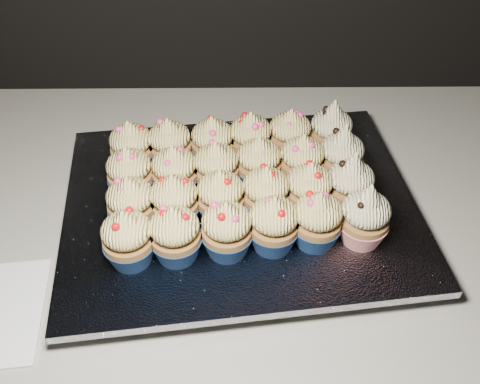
# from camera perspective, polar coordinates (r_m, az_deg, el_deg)

# --- Properties ---
(cabinet) EXTENTS (2.40, 0.60, 0.86)m
(cabinet) POSITION_cam_1_polar(r_m,az_deg,el_deg) (1.18, 8.41, -17.28)
(cabinet) COLOR black
(cabinet) RESTS_ON ground
(worktop) EXTENTS (2.44, 0.64, 0.04)m
(worktop) POSITION_cam_1_polar(r_m,az_deg,el_deg) (0.82, 11.56, -1.60)
(worktop) COLOR beige
(worktop) RESTS_ON cabinet
(baking_tray) EXTENTS (0.48, 0.39, 0.02)m
(baking_tray) POSITION_cam_1_polar(r_m,az_deg,el_deg) (0.75, 0.00, -2.16)
(baking_tray) COLOR black
(baking_tray) RESTS_ON worktop
(foil_lining) EXTENTS (0.52, 0.43, 0.01)m
(foil_lining) POSITION_cam_1_polar(r_m,az_deg,el_deg) (0.74, 0.00, -1.24)
(foil_lining) COLOR silver
(foil_lining) RESTS_ON baking_tray
(cupcake_0) EXTENTS (0.06, 0.06, 0.08)m
(cupcake_0) POSITION_cam_1_polar(r_m,az_deg,el_deg) (0.65, -11.86, -4.90)
(cupcake_0) COLOR navy
(cupcake_0) RESTS_ON foil_lining
(cupcake_1) EXTENTS (0.06, 0.06, 0.08)m
(cupcake_1) POSITION_cam_1_polar(r_m,az_deg,el_deg) (0.65, -6.92, -4.52)
(cupcake_1) COLOR navy
(cupcake_1) RESTS_ON foil_lining
(cupcake_2) EXTENTS (0.06, 0.06, 0.08)m
(cupcake_2) POSITION_cam_1_polar(r_m,az_deg,el_deg) (0.65, -1.41, -4.05)
(cupcake_2) COLOR navy
(cupcake_2) RESTS_ON foil_lining
(cupcake_3) EXTENTS (0.06, 0.06, 0.08)m
(cupcake_3) POSITION_cam_1_polar(r_m,az_deg,el_deg) (0.65, 3.60, -3.45)
(cupcake_3) COLOR navy
(cupcake_3) RESTS_ON foil_lining
(cupcake_4) EXTENTS (0.06, 0.06, 0.08)m
(cupcake_4) POSITION_cam_1_polar(r_m,az_deg,el_deg) (0.66, 8.21, -3.00)
(cupcake_4) COLOR navy
(cupcake_4) RESTS_ON foil_lining
(cupcake_5) EXTENTS (0.06, 0.06, 0.10)m
(cupcake_5) POSITION_cam_1_polar(r_m,az_deg,el_deg) (0.68, 13.17, -2.61)
(cupcake_5) COLOR red
(cupcake_5) RESTS_ON foil_lining
(cupcake_6) EXTENTS (0.06, 0.06, 0.08)m
(cupcake_6) POSITION_cam_1_polar(r_m,az_deg,el_deg) (0.69, -11.50, -1.28)
(cupcake_6) COLOR navy
(cupcake_6) RESTS_ON foil_lining
(cupcake_7) EXTENTS (0.06, 0.06, 0.08)m
(cupcake_7) POSITION_cam_1_polar(r_m,az_deg,el_deg) (0.69, -7.00, -1.07)
(cupcake_7) COLOR navy
(cupcake_7) RESTS_ON foil_lining
(cupcake_8) EXTENTS (0.06, 0.06, 0.08)m
(cupcake_8) POSITION_cam_1_polar(r_m,az_deg,el_deg) (0.69, -2.07, -0.58)
(cupcake_8) COLOR navy
(cupcake_8) RESTS_ON foil_lining
(cupcake_9) EXTENTS (0.06, 0.06, 0.08)m
(cupcake_9) POSITION_cam_1_polar(r_m,az_deg,el_deg) (0.69, 2.76, -0.18)
(cupcake_9) COLOR navy
(cupcake_9) RESTS_ON foil_lining
(cupcake_10) EXTENTS (0.06, 0.06, 0.08)m
(cupcake_10) POSITION_cam_1_polar(r_m,az_deg,el_deg) (0.70, 7.35, 0.22)
(cupcake_10) COLOR navy
(cupcake_10) RESTS_ON foil_lining
(cupcake_11) EXTENTS (0.06, 0.06, 0.10)m
(cupcake_11) POSITION_cam_1_polar(r_m,az_deg,el_deg) (0.72, 11.67, 0.76)
(cupcake_11) COLOR red
(cupcake_11) RESTS_ON foil_lining
(cupcake_12) EXTENTS (0.06, 0.06, 0.08)m
(cupcake_12) POSITION_cam_1_polar(r_m,az_deg,el_deg) (0.74, -11.65, 1.91)
(cupcake_12) COLOR navy
(cupcake_12) RESTS_ON foil_lining
(cupcake_13) EXTENTS (0.06, 0.06, 0.08)m
(cupcake_13) POSITION_cam_1_polar(r_m,az_deg,el_deg) (0.73, -6.98, 2.07)
(cupcake_13) COLOR navy
(cupcake_13) RESTS_ON foil_lining
(cupcake_14) EXTENTS (0.06, 0.06, 0.08)m
(cupcake_14) POSITION_cam_1_polar(r_m,az_deg,el_deg) (0.73, -2.54, 2.51)
(cupcake_14) COLOR navy
(cupcake_14) RESTS_ON foil_lining
(cupcake_15) EXTENTS (0.06, 0.06, 0.08)m
(cupcake_15) POSITION_cam_1_polar(r_m,az_deg,el_deg) (0.74, 2.02, 3.06)
(cupcake_15) COLOR navy
(cupcake_15) RESTS_ON foil_lining
(cupcake_16) EXTENTS (0.06, 0.06, 0.08)m
(cupcake_16) POSITION_cam_1_polar(r_m,az_deg,el_deg) (0.75, 6.59, 3.27)
(cupcake_16) COLOR navy
(cupcake_16) RESTS_ON foil_lining
(cupcake_17) EXTENTS (0.06, 0.06, 0.10)m
(cupcake_17) POSITION_cam_1_polar(r_m,az_deg,el_deg) (0.76, 10.76, 3.79)
(cupcake_17) COLOR red
(cupcake_17) RESTS_ON foil_lining
(cupcake_18) EXTENTS (0.06, 0.06, 0.08)m
(cupcake_18) POSITION_cam_1_polar(r_m,az_deg,el_deg) (0.78, -11.45, 4.66)
(cupcake_18) COLOR navy
(cupcake_18) RESTS_ON foil_lining
(cupcake_19) EXTENTS (0.06, 0.06, 0.08)m
(cupcake_19) POSITION_cam_1_polar(r_m,az_deg,el_deg) (0.77, -7.48, 5.00)
(cupcake_19) COLOR navy
(cupcake_19) RESTS_ON foil_lining
(cupcake_20) EXTENTS (0.06, 0.06, 0.08)m
(cupcake_20) POSITION_cam_1_polar(r_m,az_deg,el_deg) (0.77, -2.93, 5.25)
(cupcake_20) COLOR navy
(cupcake_20) RESTS_ON foil_lining
(cupcake_21) EXTENTS (0.06, 0.06, 0.08)m
(cupcake_21) POSITION_cam_1_polar(r_m,az_deg,el_deg) (0.78, 1.12, 5.73)
(cupcake_21) COLOR navy
(cupcake_21) RESTS_ON foil_lining
(cupcake_22) EXTENTS (0.06, 0.06, 0.08)m
(cupcake_22) POSITION_cam_1_polar(r_m,az_deg,el_deg) (0.79, 5.32, 6.03)
(cupcake_22) COLOR navy
(cupcake_22) RESTS_ON foil_lining
(cupcake_23) EXTENTS (0.06, 0.06, 0.10)m
(cupcake_23) POSITION_cam_1_polar(r_m,az_deg,el_deg) (0.80, 9.68, 6.42)
(cupcake_23) COLOR red
(cupcake_23) RESTS_ON foil_lining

